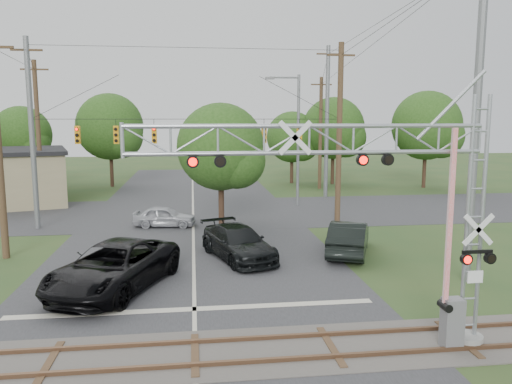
{
  "coord_description": "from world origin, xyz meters",
  "views": [
    {
      "loc": [
        0.03,
        -11.53,
        6.72
      ],
      "look_at": [
        2.46,
        7.5,
        3.89
      ],
      "focal_mm": 35.0,
      "sensor_mm": 36.0,
      "label": 1
    }
  ],
  "objects": [
    {
      "name": "road_main",
      "position": [
        0.0,
        10.0,
        0.01
      ],
      "size": [
        14.0,
        90.0,
        0.02
      ],
      "primitive_type": "cube",
      "color": "#2D2D30",
      "rests_on": "ground"
    },
    {
      "name": "road_cross",
      "position": [
        0.0,
        24.0,
        0.01
      ],
      "size": [
        90.0,
        12.0,
        0.02
      ],
      "primitive_type": "cube",
      "color": "#2D2D30",
      "rests_on": "ground"
    },
    {
      "name": "railroad_track",
      "position": [
        0.0,
        2.0,
        0.03
      ],
      "size": [
        90.0,
        3.2,
        0.17
      ],
      "color": "#4B4741",
      "rests_on": "ground"
    },
    {
      "name": "crossing_gantry",
      "position": [
        5.04,
        1.64,
        4.54
      ],
      "size": [
        10.41,
        0.95,
        7.4
      ],
      "color": "gray",
      "rests_on": "ground"
    },
    {
      "name": "traffic_signal_span",
      "position": [
        0.88,
        20.0,
        5.75
      ],
      "size": [
        19.34,
        0.36,
        11.5
      ],
      "color": "slate",
      "rests_on": "ground"
    },
    {
      "name": "pickup_black",
      "position": [
        -3.13,
        8.03,
        0.93
      ],
      "size": [
        5.41,
        7.37,
        1.86
      ],
      "primitive_type": "imported",
      "rotation": [
        0.0,
        0.0,
        -0.39
      ],
      "color": "black",
      "rests_on": "ground"
    },
    {
      "name": "car_dark",
      "position": [
        2.14,
        11.81,
        0.79
      ],
      "size": [
        3.87,
        5.87,
        1.58
      ],
      "primitive_type": "imported",
      "rotation": [
        0.0,
        0.0,
        0.33
      ],
      "color": "black",
      "rests_on": "ground"
    },
    {
      "name": "sedan_silver",
      "position": [
        -1.77,
        19.59,
        0.66
      ],
      "size": [
        4.03,
        2.04,
        1.31
      ],
      "primitive_type": "imported",
      "rotation": [
        0.0,
        0.0,
        1.44
      ],
      "color": "#A4A6AC",
      "rests_on": "ground"
    },
    {
      "name": "suv_dark",
      "position": [
        7.7,
        11.97,
        0.83
      ],
      "size": [
        3.54,
        5.35,
        1.67
      ],
      "primitive_type": "imported",
      "rotation": [
        0.0,
        0.0,
        2.75
      ],
      "color": "black",
      "rests_on": "ground"
    },
    {
      "name": "streetlight",
      "position": [
        7.92,
        26.2,
        5.59
      ],
      "size": [
        2.67,
        0.28,
        10.0
      ],
      "color": "slate",
      "rests_on": "ground"
    },
    {
      "name": "utility_poles",
      "position": [
        3.5,
        22.33,
        6.03
      ],
      "size": [
        25.64,
        28.18,
        13.56
      ],
      "color": "#493521",
      "rests_on": "ground"
    },
    {
      "name": "treeline",
      "position": [
        0.66,
        35.55,
        5.6
      ],
      "size": [
        51.5,
        25.92,
        9.38
      ],
      "color": "#382519",
      "rests_on": "ground"
    }
  ]
}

